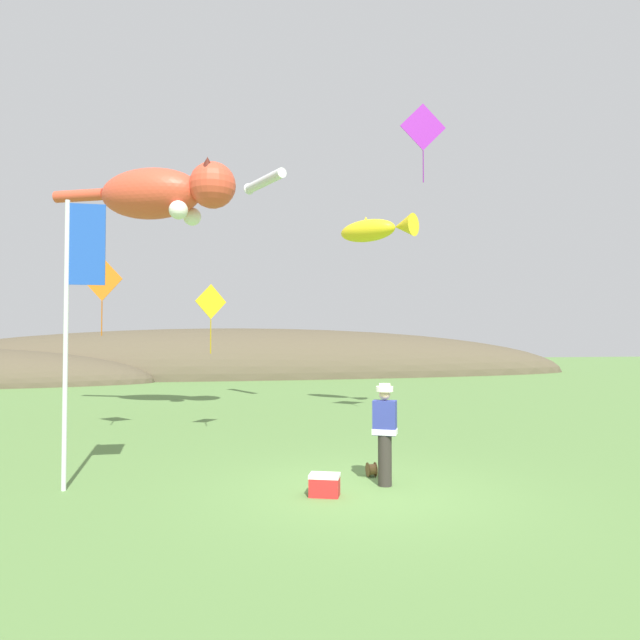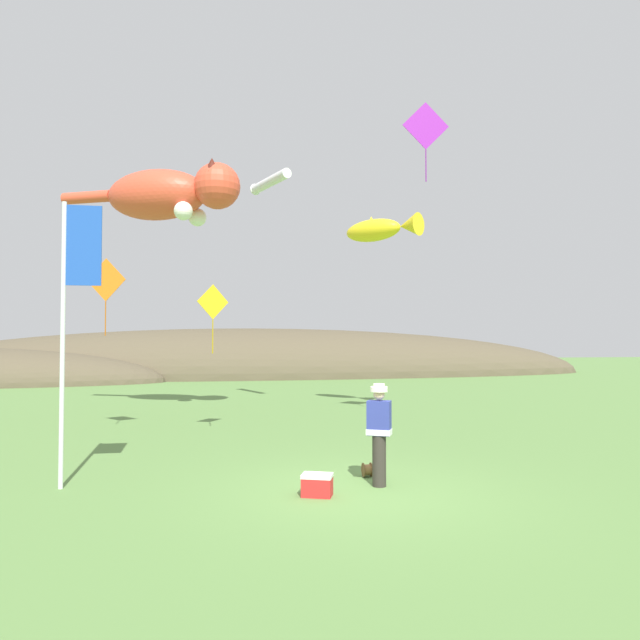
{
  "view_description": "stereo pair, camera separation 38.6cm",
  "coord_description": "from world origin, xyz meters",
  "px_view_note": "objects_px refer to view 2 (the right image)",
  "views": [
    {
      "loc": [
        -2.79,
        -9.28,
        2.57
      ],
      "look_at": [
        0.0,
        4.0,
        3.0
      ],
      "focal_mm": 32.0,
      "sensor_mm": 36.0,
      "label": 1
    },
    {
      "loc": [
        -2.41,
        -9.35,
        2.57
      ],
      "look_at": [
        0.0,
        4.0,
        3.0
      ],
      "focal_mm": 32.0,
      "sensor_mm": 36.0,
      "label": 2
    }
  ],
  "objects_px": {
    "festival_banner_pole": "(72,300)",
    "kite_tube_streamer": "(270,182)",
    "kite_spool": "(367,470)",
    "kite_diamond_violet": "(426,126)",
    "kite_fish_windsock": "(381,229)",
    "kite_diamond_gold": "(213,303)",
    "picnic_cooler": "(317,485)",
    "kite_giant_cat": "(170,194)",
    "kite_diamond_orange": "(106,281)",
    "festival_attendant": "(379,431)"
  },
  "relations": [
    {
      "from": "kite_spool",
      "to": "kite_giant_cat",
      "type": "distance_m",
      "value": 12.32
    },
    {
      "from": "kite_giant_cat",
      "to": "kite_diamond_orange",
      "type": "relative_size",
      "value": 2.99
    },
    {
      "from": "kite_spool",
      "to": "kite_fish_windsock",
      "type": "height_order",
      "value": "kite_fish_windsock"
    },
    {
      "from": "kite_spool",
      "to": "kite_fish_windsock",
      "type": "bearing_deg",
      "value": 72.0
    },
    {
      "from": "festival_banner_pole",
      "to": "kite_diamond_orange",
      "type": "distance_m",
      "value": 5.29
    },
    {
      "from": "picnic_cooler",
      "to": "kite_giant_cat",
      "type": "relative_size",
      "value": 0.09
    },
    {
      "from": "picnic_cooler",
      "to": "festival_banner_pole",
      "type": "xyz_separation_m",
      "value": [
        -4.09,
        1.23,
        3.05
      ]
    },
    {
      "from": "kite_giant_cat",
      "to": "kite_diamond_gold",
      "type": "height_order",
      "value": "kite_giant_cat"
    },
    {
      "from": "kite_fish_windsock",
      "to": "festival_banner_pole",
      "type": "bearing_deg",
      "value": -132.88
    },
    {
      "from": "kite_fish_windsock",
      "to": "kite_diamond_violet",
      "type": "relative_size",
      "value": 1.24
    },
    {
      "from": "festival_banner_pole",
      "to": "kite_tube_streamer",
      "type": "relative_size",
      "value": 1.91
    },
    {
      "from": "kite_spool",
      "to": "kite_diamond_violet",
      "type": "bearing_deg",
      "value": 57.29
    },
    {
      "from": "kite_fish_windsock",
      "to": "kite_diamond_orange",
      "type": "height_order",
      "value": "kite_fish_windsock"
    },
    {
      "from": "kite_giant_cat",
      "to": "kite_tube_streamer",
      "type": "xyz_separation_m",
      "value": [
        3.45,
        1.45,
        0.99
      ]
    },
    {
      "from": "kite_tube_streamer",
      "to": "kite_diamond_gold",
      "type": "bearing_deg",
      "value": -109.76
    },
    {
      "from": "kite_giant_cat",
      "to": "kite_fish_windsock",
      "type": "height_order",
      "value": "kite_giant_cat"
    },
    {
      "from": "kite_giant_cat",
      "to": "kite_diamond_orange",
      "type": "xyz_separation_m",
      "value": [
        -1.31,
        -3.67,
        -3.26
      ]
    },
    {
      "from": "kite_giant_cat",
      "to": "festival_banner_pole",
      "type": "bearing_deg",
      "value": -95.81
    },
    {
      "from": "kite_diamond_orange",
      "to": "kite_diamond_violet",
      "type": "distance_m",
      "value": 9.63
    },
    {
      "from": "festival_attendant",
      "to": "kite_giant_cat",
      "type": "distance_m",
      "value": 12.39
    },
    {
      "from": "festival_attendant",
      "to": "kite_giant_cat",
      "type": "height_order",
      "value": "kite_giant_cat"
    },
    {
      "from": "kite_tube_streamer",
      "to": "kite_diamond_orange",
      "type": "bearing_deg",
      "value": -132.88
    },
    {
      "from": "kite_giant_cat",
      "to": "kite_diamond_violet",
      "type": "bearing_deg",
      "value": -31.62
    },
    {
      "from": "kite_spool",
      "to": "picnic_cooler",
      "type": "relative_size",
      "value": 0.45
    },
    {
      "from": "festival_banner_pole",
      "to": "kite_diamond_gold",
      "type": "relative_size",
      "value": 2.71
    },
    {
      "from": "festival_banner_pole",
      "to": "kite_tube_streamer",
      "type": "bearing_deg",
      "value": 67.15
    },
    {
      "from": "festival_banner_pole",
      "to": "kite_diamond_orange",
      "type": "bearing_deg",
      "value": 94.42
    },
    {
      "from": "kite_diamond_gold",
      "to": "festival_attendant",
      "type": "bearing_deg",
      "value": -62.6
    },
    {
      "from": "festival_attendant",
      "to": "kite_fish_windsock",
      "type": "relative_size",
      "value": 0.64
    },
    {
      "from": "kite_tube_streamer",
      "to": "kite_diamond_violet",
      "type": "xyz_separation_m",
      "value": [
        3.79,
        -5.91,
        0.13
      ]
    },
    {
      "from": "festival_banner_pole",
      "to": "kite_giant_cat",
      "type": "distance_m",
      "value": 9.82
    },
    {
      "from": "festival_banner_pole",
      "to": "kite_tube_streamer",
      "type": "xyz_separation_m",
      "value": [
        4.35,
        10.33,
        5.09
      ]
    },
    {
      "from": "festival_attendant",
      "to": "kite_fish_windsock",
      "type": "distance_m",
      "value": 11.34
    },
    {
      "from": "picnic_cooler",
      "to": "kite_tube_streamer",
      "type": "distance_m",
      "value": 14.14
    },
    {
      "from": "kite_spool",
      "to": "festival_banner_pole",
      "type": "distance_m",
      "value": 6.08
    },
    {
      "from": "kite_tube_streamer",
      "to": "festival_banner_pole",
      "type": "bearing_deg",
      "value": -112.85
    },
    {
      "from": "festival_attendant",
      "to": "kite_diamond_gold",
      "type": "height_order",
      "value": "kite_diamond_gold"
    },
    {
      "from": "kite_spool",
      "to": "kite_diamond_violet",
      "type": "relative_size",
      "value": 0.12
    },
    {
      "from": "festival_banner_pole",
      "to": "kite_giant_cat",
      "type": "height_order",
      "value": "kite_giant_cat"
    },
    {
      "from": "kite_fish_windsock",
      "to": "festival_attendant",
      "type": "bearing_deg",
      "value": -106.59
    },
    {
      "from": "kite_diamond_violet",
      "to": "kite_diamond_gold",
      "type": "xyz_separation_m",
      "value": [
        -5.78,
        0.37,
        -4.95
      ]
    },
    {
      "from": "festival_attendant",
      "to": "kite_tube_streamer",
      "type": "bearing_deg",
      "value": 94.66
    },
    {
      "from": "festival_banner_pole",
      "to": "kite_diamond_gold",
      "type": "height_order",
      "value": "festival_banner_pole"
    },
    {
      "from": "kite_spool",
      "to": "kite_diamond_violet",
      "type": "distance_m",
      "value": 9.92
    },
    {
      "from": "kite_diamond_orange",
      "to": "festival_banner_pole",
      "type": "bearing_deg",
      "value": -85.58
    },
    {
      "from": "kite_diamond_orange",
      "to": "kite_diamond_violet",
      "type": "bearing_deg",
      "value": -5.28
    },
    {
      "from": "picnic_cooler",
      "to": "kite_tube_streamer",
      "type": "height_order",
      "value": "kite_tube_streamer"
    },
    {
      "from": "kite_diamond_violet",
      "to": "kite_fish_windsock",
      "type": "bearing_deg",
      "value": 90.55
    },
    {
      "from": "kite_spool",
      "to": "kite_fish_windsock",
      "type": "xyz_separation_m",
      "value": [
        2.88,
        8.85,
        6.27
      ]
    },
    {
      "from": "kite_spool",
      "to": "kite_tube_streamer",
      "type": "relative_size",
      "value": 0.1
    }
  ]
}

